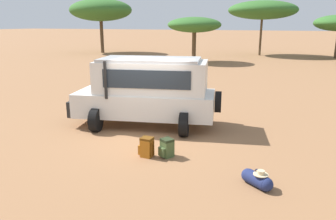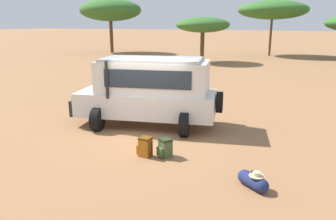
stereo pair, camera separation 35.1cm
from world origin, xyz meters
name	(u,v)px [view 1 (the left image)]	position (x,y,z in m)	size (l,w,h in m)	color
ground_plane	(147,134)	(0.00, 0.00, 0.00)	(320.00, 320.00, 0.00)	#936642
safari_vehicle	(148,90)	(-0.39, 0.95, 1.29)	(5.48, 3.42, 2.44)	silver
backpack_beside_front_wheel	(167,148)	(1.35, -1.49, 0.25)	(0.43, 0.46, 0.52)	#42562D
backpack_cluster_center	(147,147)	(0.83, -1.68, 0.27)	(0.43, 0.31, 0.56)	#B26619
duffel_bag_low_black_case	(257,179)	(3.92, -2.28, 0.17)	(0.76, 0.62, 0.43)	navy
acacia_tree_far_left	(101,10)	(-18.69, 25.74, 5.10)	(7.77, 6.75, 6.42)	brown
acacia_tree_left_mid	(194,25)	(-5.04, 20.49, 3.42)	(4.98, 4.89, 4.15)	brown
acacia_tree_centre_back	(263,10)	(-0.16, 29.88, 4.99)	(7.64, 6.55, 6.03)	brown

